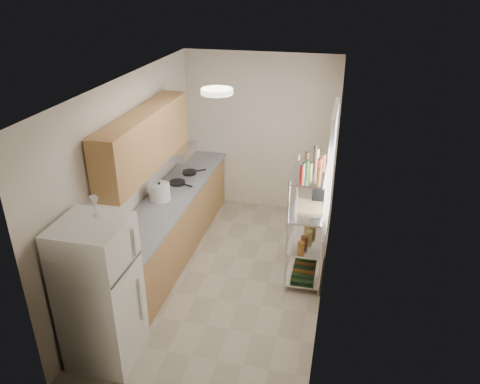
% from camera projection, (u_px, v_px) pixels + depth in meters
% --- Properties ---
extents(room, '(2.52, 4.42, 2.62)m').
position_uv_depth(room, '(226.00, 189.00, 5.71)').
color(room, '#AC9F8C').
rests_on(room, ground).
extents(counter_run, '(0.63, 3.51, 0.90)m').
position_uv_depth(counter_run, '(172.00, 224.00, 6.65)').
color(counter_run, '#B1794B').
rests_on(counter_run, ground).
extents(upper_cabinets, '(0.33, 2.20, 0.72)m').
position_uv_depth(upper_cabinets, '(145.00, 140.00, 5.80)').
color(upper_cabinets, '#B1794B').
rests_on(upper_cabinets, room).
extents(range_hood, '(0.50, 0.60, 0.12)m').
position_uv_depth(range_hood, '(174.00, 150.00, 6.67)').
color(range_hood, '#B7BABC').
rests_on(range_hood, room).
extents(window, '(0.06, 1.00, 1.46)m').
position_uv_depth(window, '(331.00, 168.00, 5.65)').
color(window, white).
rests_on(window, room).
extents(bakers_rack, '(0.45, 0.90, 1.73)m').
position_uv_depth(bakers_rack, '(310.00, 201.00, 5.84)').
color(bakers_rack, silver).
rests_on(bakers_rack, ground).
extents(ceiling_dome, '(0.34, 0.34, 0.05)m').
position_uv_depth(ceiling_dome, '(217.00, 91.00, 4.90)').
color(ceiling_dome, white).
rests_on(ceiling_dome, room).
extents(refrigerator, '(0.66, 0.66, 1.60)m').
position_uv_depth(refrigerator, '(100.00, 294.00, 4.66)').
color(refrigerator, white).
rests_on(refrigerator, ground).
extents(wine_glass_a, '(0.07, 0.07, 0.20)m').
position_uv_depth(wine_glass_a, '(94.00, 206.00, 4.42)').
color(wine_glass_a, silver).
rests_on(wine_glass_a, refrigerator).
extents(wine_glass_b, '(0.07, 0.07, 0.20)m').
position_uv_depth(wine_glass_b, '(96.00, 207.00, 4.40)').
color(wine_glass_b, silver).
rests_on(wine_glass_b, refrigerator).
extents(rice_cooker, '(0.28, 0.28, 0.23)m').
position_uv_depth(rice_cooker, '(160.00, 192.00, 6.30)').
color(rice_cooker, silver).
rests_on(rice_cooker, counter_run).
extents(frying_pan_large, '(0.29, 0.29, 0.04)m').
position_uv_depth(frying_pan_large, '(177.00, 183.00, 6.80)').
color(frying_pan_large, black).
rests_on(frying_pan_large, counter_run).
extents(frying_pan_small, '(0.30, 0.30, 0.04)m').
position_uv_depth(frying_pan_small, '(189.00, 172.00, 7.13)').
color(frying_pan_small, black).
rests_on(frying_pan_small, counter_run).
extents(cutting_board, '(0.36, 0.44, 0.03)m').
position_uv_depth(cutting_board, '(310.00, 207.00, 5.88)').
color(cutting_board, tan).
rests_on(cutting_board, bakers_rack).
extents(espresso_machine, '(0.17, 0.25, 0.28)m').
position_uv_depth(espresso_machine, '(319.00, 189.00, 6.05)').
color(espresso_machine, black).
rests_on(espresso_machine, bakers_rack).
extents(storage_bag, '(0.11, 0.14, 0.14)m').
position_uv_depth(storage_bag, '(313.00, 222.00, 6.33)').
color(storage_bag, '#B83C16').
rests_on(storage_bag, bakers_rack).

